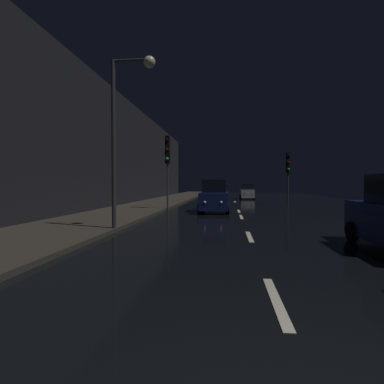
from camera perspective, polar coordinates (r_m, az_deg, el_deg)
The scene contains 9 objects.
ground at distance 26.58m, azimuth 8.09°, elevation -2.50°, with size 26.70×84.00×0.02m, color black.
sidewalk_left at distance 27.32m, azimuth -7.10°, elevation -2.21°, with size 4.40×84.00×0.15m, color #38332B.
building_facade_left at distance 24.84m, azimuth -14.94°, elevation 7.72°, with size 0.80×63.00×9.10m, color black.
lane_centerline at distance 17.48m, azimuth 8.94°, elevation -4.53°, with size 0.16×29.45×0.01m.
traffic_light_far_left at distance 21.69m, azimuth -4.47°, elevation 6.52°, with size 0.31×0.46×5.12m.
traffic_light_far_right at distance 30.68m, azimuth 17.04°, elevation 4.44°, with size 0.35×0.48×4.76m.
streetlamp_overhead at distance 12.39m, azimuth -11.91°, elevation 13.48°, with size 1.70×0.44×6.57m.
car_approaching_headlights at distance 20.47m, azimuth 4.09°, elevation -0.97°, with size 1.92×4.16×2.09m.
car_distant_taillights at distance 38.49m, azimuth 9.96°, elevation -0.01°, with size 1.69×3.67×1.85m.
Camera 1 is at (-0.76, -2.00, 1.83)m, focal length 29.40 mm.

